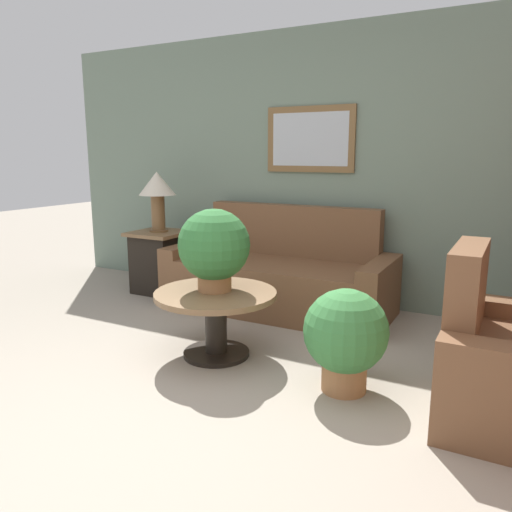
{
  "coord_description": "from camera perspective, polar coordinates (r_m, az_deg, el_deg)",
  "views": [
    {
      "loc": [
        1.55,
        -1.82,
        1.44
      ],
      "look_at": [
        -0.35,
        1.74,
        0.61
      ],
      "focal_mm": 35.0,
      "sensor_mm": 36.0,
      "label": 1
    }
  ],
  "objects": [
    {
      "name": "couch_main",
      "position": [
        4.68,
        2.65,
        -2.43
      ],
      "size": [
        2.09,
        0.86,
        0.95
      ],
      "color": "brown",
      "rests_on": "ground_plane"
    },
    {
      "name": "side_table",
      "position": [
        5.34,
        -10.91,
        -0.58
      ],
      "size": [
        0.54,
        0.54,
        0.64
      ],
      "color": "black",
      "rests_on": "ground_plane"
    },
    {
      "name": "ground_plane",
      "position": [
        2.8,
        -11.17,
        -19.61
      ],
      "size": [
        20.0,
        20.0,
        0.0
      ],
      "primitive_type": "plane",
      "color": "gray"
    },
    {
      "name": "wall_back",
      "position": [
        4.86,
        9.56,
        9.91
      ],
      "size": [
        6.51,
        0.09,
        2.6
      ],
      "color": "slate",
      "rests_on": "ground_plane"
    },
    {
      "name": "potted_plant_floor",
      "position": [
        3.11,
        10.19,
        -8.91
      ],
      "size": [
        0.52,
        0.52,
        0.64
      ],
      "color": "#9E6B42",
      "rests_on": "ground_plane"
    },
    {
      "name": "table_lamp",
      "position": [
        5.23,
        -11.23,
        7.49
      ],
      "size": [
        0.38,
        0.38,
        0.61
      ],
      "color": "brown",
      "rests_on": "side_table"
    },
    {
      "name": "potted_plant_on_table",
      "position": [
        3.51,
        -4.82,
        1.03
      ],
      "size": [
        0.51,
        0.51,
        0.59
      ],
      "color": "#9E6B42",
      "rests_on": "coffee_table"
    },
    {
      "name": "coffee_table",
      "position": [
        3.59,
        -4.62,
        -6.1
      ],
      "size": [
        0.87,
        0.87,
        0.48
      ],
      "color": "black",
      "rests_on": "ground_plane"
    }
  ]
}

